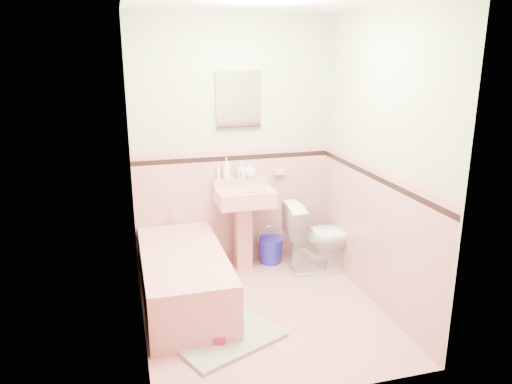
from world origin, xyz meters
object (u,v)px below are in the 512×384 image
object	(u,v)px
bathtub	(184,280)
soap_bottle_mid	(241,170)
sink	(245,230)
toilet	(320,237)
soap_bottle_left	(226,168)
medicine_cabinet	(238,99)
shoe	(217,340)
soap_bottle_right	(250,170)
bucket	(271,250)

from	to	relation	value
bathtub	soap_bottle_mid	xyz separation A→B (m)	(0.70, 0.71, 0.78)
sink	toilet	xyz separation A→B (m)	(0.73, -0.20, -0.07)
sink	soap_bottle_left	xyz separation A→B (m)	(-0.14, 0.18, 0.60)
sink	soap_bottle_mid	distance (m)	0.60
medicine_cabinet	soap_bottle_left	size ratio (longest dim) A/B	2.50
sink	soap_bottle_left	size ratio (longest dim) A/B	3.95
shoe	sink	bearing A→B (deg)	89.10
soap_bottle_left	shoe	world-z (taller)	soap_bottle_left
toilet	shoe	world-z (taller)	toilet
bathtub	shoe	world-z (taller)	bathtub
bathtub	soap_bottle_mid	world-z (taller)	soap_bottle_mid
soap_bottle_mid	medicine_cabinet	bearing A→B (deg)	120.14
bathtub	soap_bottle_left	bearing A→B (deg)	52.59
soap_bottle_left	soap_bottle_mid	size ratio (longest dim) A/B	1.33
bathtub	soap_bottle_left	xyz separation A→B (m)	(0.54, 0.71, 0.80)
soap_bottle_right	bucket	distance (m)	0.89
toilet	shoe	distance (m)	1.68
soap_bottle_right	toilet	distance (m)	0.97
toilet	medicine_cabinet	bearing A→B (deg)	64.21
shoe	soap_bottle_right	bearing A→B (deg)	88.15
sink	soap_bottle_mid	size ratio (longest dim) A/B	5.24
soap_bottle_left	toilet	xyz separation A→B (m)	(0.87, -0.38, -0.67)
bathtub	shoe	xyz separation A→B (m)	(0.14, -0.73, -0.17)
soap_bottle_mid	bathtub	bearing A→B (deg)	-134.49
soap_bottle_left	bucket	distance (m)	1.00
sink	medicine_cabinet	xyz separation A→B (m)	(0.00, 0.21, 1.27)
bathtub	toilet	xyz separation A→B (m)	(1.41, 0.33, 0.13)
soap_bottle_mid	toilet	size ratio (longest dim) A/B	0.23
bathtub	bucket	xyz separation A→B (m)	(0.99, 0.64, -0.09)
soap_bottle_mid	sink	bearing A→B (deg)	-95.53
sink	soap_bottle_mid	bearing A→B (deg)	84.47
medicine_cabinet	soap_bottle_left	world-z (taller)	medicine_cabinet
bucket	shoe	bearing A→B (deg)	-121.72
soap_bottle_right	toilet	world-z (taller)	soap_bottle_right
soap_bottle_left	bucket	size ratio (longest dim) A/B	0.81
soap_bottle_left	shoe	size ratio (longest dim) A/B	1.56
sink	soap_bottle_left	distance (m)	0.64
soap_bottle_mid	shoe	distance (m)	1.81
soap_bottle_right	shoe	bearing A→B (deg)	-114.09
medicine_cabinet	soap_bottle_right	world-z (taller)	medicine_cabinet
sink	soap_bottle_right	distance (m)	0.61
medicine_cabinet	soap_bottle_mid	bearing A→B (deg)	-59.86
shoe	toilet	bearing A→B (deg)	62.13
medicine_cabinet	shoe	xyz separation A→B (m)	(-0.54, -1.47, -1.64)
sink	bucket	xyz separation A→B (m)	(0.31, 0.11, -0.30)
soap_bottle_left	soap_bottle_right	xyz separation A→B (m)	(0.24, 0.00, -0.03)
medicine_cabinet	soap_bottle_left	bearing A→B (deg)	-167.64
sink	bucket	bearing A→B (deg)	19.37
bathtub	sink	xyz separation A→B (m)	(0.68, 0.53, 0.21)
sink	shoe	bearing A→B (deg)	-113.14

